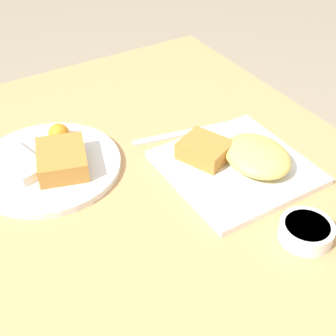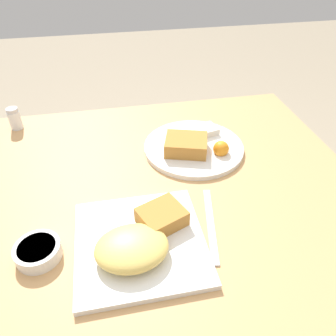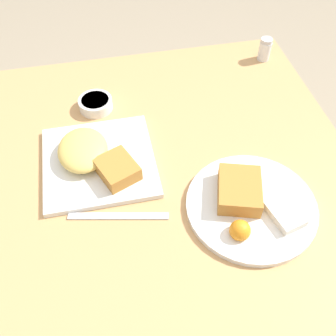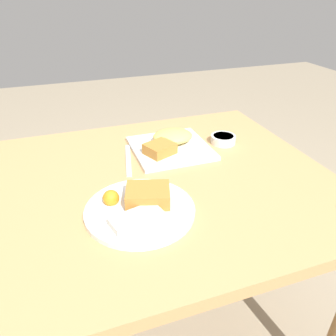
% 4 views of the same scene
% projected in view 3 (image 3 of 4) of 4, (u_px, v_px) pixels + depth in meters
% --- Properties ---
extents(ground_plane, '(8.00, 8.00, 0.00)m').
position_uv_depth(ground_plane, '(172.00, 298.00, 1.48)').
color(ground_plane, gray).
extents(dining_table, '(1.02, 0.89, 0.73)m').
position_uv_depth(dining_table, '(174.00, 198.00, 0.98)').
color(dining_table, tan).
rests_on(dining_table, ground_plane).
extents(plate_square_near, '(0.26, 0.26, 0.06)m').
position_uv_depth(plate_square_near, '(95.00, 158.00, 0.93)').
color(plate_square_near, white).
rests_on(plate_square_near, dining_table).
extents(plate_oval_far, '(0.29, 0.29, 0.05)m').
position_uv_depth(plate_oval_far, '(250.00, 203.00, 0.85)').
color(plate_oval_far, white).
rests_on(plate_oval_far, dining_table).
extents(sauce_ramekin, '(0.09, 0.09, 0.03)m').
position_uv_depth(sauce_ramekin, '(96.00, 104.00, 1.06)').
color(sauce_ramekin, white).
rests_on(sauce_ramekin, dining_table).
extents(salt_shaker, '(0.04, 0.04, 0.07)m').
position_uv_depth(salt_shaker, '(265.00, 50.00, 1.19)').
color(salt_shaker, white).
rests_on(salt_shaker, dining_table).
extents(butter_knife, '(0.06, 0.22, 0.00)m').
position_uv_depth(butter_knife, '(118.00, 216.00, 0.85)').
color(butter_knife, silver).
rests_on(butter_knife, dining_table).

